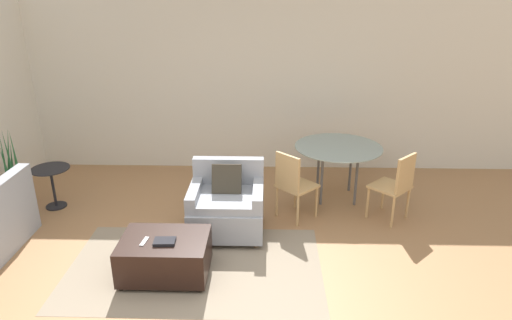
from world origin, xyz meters
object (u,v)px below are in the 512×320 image
side_table (52,179)px  dining_chair_near_right (397,183)px  book_stack (165,242)px  potted_plant (16,190)px  dining_table (338,152)px  dining_chair_near_left (293,182)px  ottoman (165,255)px  tv_remote_primary (144,241)px  armchair (227,205)px

side_table → dining_chair_near_right: 4.47m
book_stack → potted_plant: 2.82m
dining_table → dining_chair_near_left: bearing=-135.0°
ottoman → side_table: 2.36m
tv_remote_primary → dining_chair_near_left: (1.54, 1.30, 0.09)m
armchair → dining_chair_near_right: (2.09, 0.33, 0.17)m
dining_table → ottoman: bearing=-136.7°
book_stack → tv_remote_primary: bearing=175.6°
dining_table → dining_chair_near_right: (0.64, -0.64, -0.17)m
dining_table → dining_chair_near_left: dining_chair_near_left is taller
ottoman → book_stack: 0.22m
potted_plant → dining_chair_near_left: (3.68, -0.22, 0.27)m
potted_plant → book_stack: bearing=-33.2°
book_stack → dining_chair_near_right: 2.93m
ottoman → dining_table: bearing=43.3°
armchair → side_table: size_ratio=1.55×
dining_chair_near_left → dining_chair_near_right: same height
dining_chair_near_right → book_stack: bearing=-153.4°
book_stack → tv_remote_primary: (-0.21, 0.02, -0.01)m
tv_remote_primary → dining_chair_near_left: 2.01m
side_table → potted_plant: bearing=-177.4°
dining_chair_near_left → dining_table: bearing=45.0°
armchair → book_stack: armchair is taller
ottoman → dining_table: 2.79m
dining_chair_near_right → armchair: bearing=-171.0°
potted_plant → dining_chair_near_left: size_ratio=1.23×
tv_remote_primary → potted_plant: (-2.14, 1.52, -0.18)m
tv_remote_primary → dining_chair_near_left: dining_chair_near_left is taller
armchair → potted_plant: bearing=169.1°
armchair → dining_table: 1.77m
tv_remote_primary → dining_chair_near_right: bearing=24.6°
ottoman → dining_chair_near_right: size_ratio=0.99×
dining_chair_near_right → potted_plant: bearing=177.4°
book_stack → dining_table: size_ratio=0.19×
book_stack → dining_table: 2.79m
book_stack → dining_table: bearing=44.7°
armchair → ottoman: 1.07m
tv_remote_primary → potted_plant: 2.63m
book_stack → tv_remote_primary: 0.21m
side_table → dining_table: 3.85m
armchair → dining_chair_near_left: dining_chair_near_left is taller
dining_chair_near_left → side_table: bearing=175.5°
potted_plant → dining_chair_near_left: bearing=-3.5°
armchair → ottoman: bearing=-121.6°
dining_table → dining_chair_near_left: (-0.64, -0.64, -0.17)m
book_stack → ottoman: bearing=109.1°
book_stack → potted_plant: bearing=146.8°
ottoman → tv_remote_primary: bearing=-163.0°
dining_chair_near_right → dining_table: bearing=135.0°
book_stack → dining_chair_near_left: dining_chair_near_left is taller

